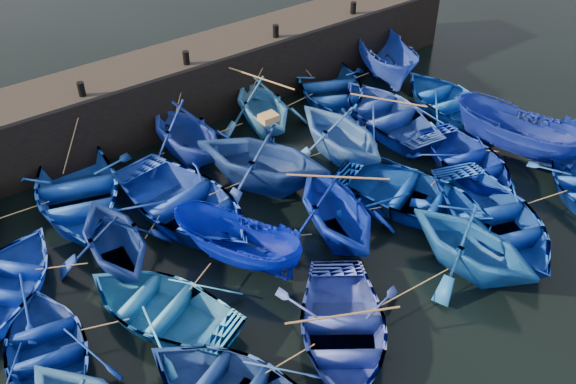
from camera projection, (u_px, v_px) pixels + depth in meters
ground at (351, 264)px, 19.10m from camera, size 120.00×120.00×0.00m
quay_wall at (179, 87)px, 25.03m from camera, size 26.00×2.50×2.50m
quay_top at (175, 57)px, 24.22m from camera, size 26.00×2.50×0.12m
bollard_1 at (81, 89)px, 21.62m from camera, size 0.24×0.24×0.50m
bollard_2 at (186, 58)px, 23.45m from camera, size 0.24×0.24×0.50m
bollard_3 at (276, 31)px, 25.29m from camera, size 0.24×0.24×0.50m
bollard_4 at (353, 8)px, 27.12m from camera, size 0.24×0.24×0.50m
boat_1 at (76, 190)px, 20.95m from camera, size 5.54×6.66×1.19m
boat_2 at (185, 131)px, 22.78m from camera, size 3.97×4.52×2.25m
boat_3 at (262, 104)px, 24.35m from camera, size 4.20×4.64×2.14m
boat_4 at (330, 87)px, 26.41m from camera, size 5.94×6.68×1.14m
boat_5 at (385, 58)px, 27.58m from camera, size 3.81×5.50×1.99m
boat_6 at (4, 285)px, 17.78m from camera, size 5.64×5.60×0.96m
boat_7 at (114, 238)px, 18.47m from camera, size 3.72×4.22×2.08m
boat_8 at (185, 204)px, 20.39m from camera, size 5.09×6.41×1.20m
boat_9 at (262, 156)px, 21.31m from camera, size 6.09×6.29×2.53m
boat_10 at (341, 131)px, 22.76m from camera, size 3.72×4.31×2.26m
boat_11 at (387, 113)px, 24.85m from camera, size 4.37×5.69×1.10m
boat_12 at (447, 99)px, 25.79m from camera, size 4.02×5.19×0.99m
boat_13 at (47, 349)px, 16.09m from camera, size 3.88×4.87×0.91m
boat_14 at (161, 305)px, 17.19m from camera, size 5.06×5.66×0.97m
boat_15 at (237, 245)px, 18.61m from camera, size 3.38×4.34×1.59m
boat_16 at (336, 208)px, 19.38m from camera, size 4.69×5.13×2.28m
boat_17 at (412, 195)px, 20.83m from camera, size 5.56×6.35×1.10m
boat_18 at (469, 161)px, 22.48m from camera, size 4.10×5.09×0.94m
boat_19 at (517, 134)px, 22.96m from camera, size 3.47×5.17×1.87m
boat_22 at (342, 329)px, 16.53m from camera, size 5.61×5.96×1.01m
boat_23 at (473, 243)px, 18.24m from camera, size 4.16×4.64×2.18m
boat_24 at (494, 219)px, 19.87m from camera, size 5.49×6.49×1.15m
wooden_crate at (268, 118)px, 20.60m from camera, size 0.57×0.45×0.23m
mooring_ropes at (251, 162)px, 21.70m from camera, size 18.28×11.71×2.10m
loose_oars at (332, 153)px, 20.75m from camera, size 10.43×11.93×1.34m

